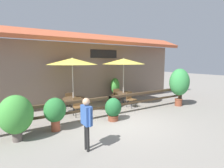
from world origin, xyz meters
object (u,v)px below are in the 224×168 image
potted_plant_small_flowering (55,111)px  chair_middle_wallside (116,94)px  pedestrian (86,117)px  potted_plant_corner_fern (179,83)px  patio_umbrella_near (72,61)px  potted_plant_broad_leaf (16,115)px  chair_middle_streetside (131,99)px  potted_plant_entrance_palm (113,109)px  chair_near_wallside (68,99)px  chair_near_streetside (78,106)px  patio_umbrella_middle (124,61)px  potted_plant_tall_tropical (115,89)px  dining_table_middle (123,95)px  dining_table_near (73,101)px

potted_plant_small_flowering → chair_middle_wallside: bearing=31.1°
pedestrian → potted_plant_corner_fern: bearing=106.2°
patio_umbrella_near → potted_plant_broad_leaf: 3.86m
chair_middle_streetside → potted_plant_entrance_palm: (-2.03, -1.37, 0.05)m
chair_near_wallside → chair_middle_wallside: bearing=173.3°
potted_plant_entrance_palm → potted_plant_broad_leaf: bearing=179.9°
potted_plant_corner_fern → chair_near_streetside: bearing=167.1°
patio_umbrella_near → pedestrian: size_ratio=1.78×
potted_plant_broad_leaf → patio_umbrella_near: bearing=39.7°
chair_near_streetside → potted_plant_entrance_palm: bearing=-50.9°
patio_umbrella_middle → chair_near_wallside: bearing=162.9°
potted_plant_broad_leaf → potted_plant_tall_tropical: (5.75, 3.07, -0.04)m
chair_near_streetside → potted_plant_entrance_palm: potted_plant_entrance_palm is taller
patio_umbrella_middle → dining_table_middle: bearing=-90.0°
potted_plant_entrance_palm → potted_plant_broad_leaf: potted_plant_broad_leaf is taller
patio_umbrella_middle → potted_plant_small_flowering: 5.17m
chair_middle_wallside → potted_plant_entrance_palm: bearing=66.8°
patio_umbrella_near → chair_near_streetside: 2.21m
chair_near_streetside → potted_plant_corner_fern: 5.80m
chair_near_streetside → potted_plant_corner_fern: size_ratio=0.40×
dining_table_near → potted_plant_broad_leaf: potted_plant_broad_leaf is taller
dining_table_near → chair_middle_wallside: size_ratio=1.25×
chair_near_streetside → potted_plant_tall_tropical: size_ratio=0.58×
chair_near_wallside → chair_middle_wallside: (2.97, -0.19, 0.00)m
dining_table_near → chair_near_wallside: size_ratio=1.25×
dining_table_near → chair_near_streetside: bearing=-95.1°
patio_umbrella_middle → potted_plant_corner_fern: size_ratio=1.28×
patio_umbrella_middle → chair_near_streetside: bearing=-167.6°
chair_near_streetside → pedestrian: 3.35m
chair_near_streetside → potted_plant_broad_leaf: (-2.61, -1.42, 0.37)m
dining_table_near → chair_near_streetside: (-0.07, -0.81, -0.09)m
chair_middle_wallside → chair_middle_streetside: bearing=103.1°
chair_near_streetside → patio_umbrella_middle: (3.10, 0.68, 2.05)m
patio_umbrella_near → chair_near_streetside: bearing=-95.1°
potted_plant_broad_leaf → pedestrian: (1.64, -1.75, 0.13)m
patio_umbrella_near → dining_table_middle: (3.03, -0.12, -1.97)m
chair_middle_streetside → chair_middle_wallside: 1.48m
dining_table_middle → dining_table_near: bearing=177.6°
potted_plant_corner_fern → potted_plant_small_flowering: 6.97m
potted_plant_tall_tropical → patio_umbrella_middle: bearing=-92.7°
pedestrian → potted_plant_small_flowering: bearing=-168.6°
dining_table_near → pedestrian: size_ratio=0.70×
dining_table_near → potted_plant_entrance_palm: size_ratio=1.08×
patio_umbrella_middle → potted_plant_broad_leaf: (-5.71, -2.10, -1.68)m
potted_plant_entrance_palm → dining_table_near: bearing=113.5°
dining_table_near → dining_table_middle: bearing=-2.4°
patio_umbrella_near → dining_table_near: bearing=0.0°
potted_plant_entrance_palm → potted_plant_corner_fern: potted_plant_corner_fern is taller
dining_table_near → chair_near_streetside: size_ratio=1.25×
chair_near_wallside → potted_plant_small_flowering: (-1.42, -2.84, 0.26)m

